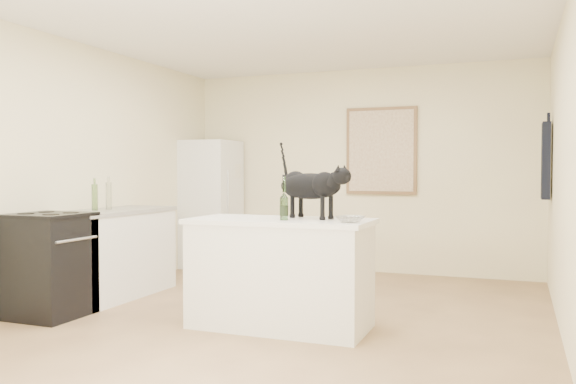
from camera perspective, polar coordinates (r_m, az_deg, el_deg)
The scene contains 20 objects.
floor at distance 5.25m, azimuth -0.96°, elevation -12.24°, with size 5.50×5.50×0.00m, color #A78259.
ceiling at distance 5.25m, azimuth -0.97°, elevation 16.44°, with size 5.50×5.50×0.00m, color white.
wall_back at distance 7.70m, azimuth 6.80°, elevation 2.05°, with size 4.50×4.50×0.00m, color beige.
wall_front at distance 2.74m, azimuth -23.24°, elevation 2.03°, with size 4.50×4.50×0.00m, color beige.
wall_left at distance 6.29m, azimuth -20.32°, elevation 1.96°, with size 5.50×5.50×0.00m, color beige.
wall_right at distance 4.72m, azimuth 25.25°, elevation 1.92°, with size 5.50×5.50×0.00m, color beige.
island_base at distance 4.94m, azimuth -0.76°, elevation -8.04°, with size 1.44×0.67×0.86m, color white.
island_top at distance 4.88m, azimuth -0.76°, elevation -2.83°, with size 1.50×0.70×0.04m, color white.
left_cabinets at distance 6.39m, azimuth -16.40°, elevation -5.83°, with size 0.60×1.40×0.86m, color white.
left_countertop at distance 6.34m, azimuth -16.44°, elevation -1.79°, with size 0.62×1.44×0.04m, color gray.
stove at distance 5.71m, azimuth -21.96°, elevation -6.62°, with size 0.60×0.60×0.90m, color black.
fridge at distance 8.06m, azimuth -7.50°, elevation -1.15°, with size 0.68×0.68×1.70m, color white.
artwork_frame at distance 7.61m, azimuth 8.94°, elevation 3.93°, with size 0.90×0.03×1.10m, color brown.
artwork_canvas at distance 7.59m, azimuth 8.91°, elevation 3.93°, with size 0.82×0.00×1.02m, color beige.
hanging_garment at distance 6.76m, azimuth 23.54°, elevation 2.76°, with size 0.08×0.34×0.80m, color black.
black_cat at distance 4.92m, azimuth 2.16°, elevation 0.23°, with size 0.68×0.21×0.48m, color black, non-canonical shape.
wine_bottle at distance 4.74m, azimuth -0.39°, elevation -0.81°, with size 0.07×0.07×0.32m, color #235321.
glass_bowl at distance 4.55m, azimuth 5.99°, elevation -2.62°, with size 0.21×0.21×0.05m, color silver.
fridge_paper at distance 8.00m, azimuth -4.93°, elevation 2.04°, with size 0.01×0.14×0.19m, color silver.
counter_bottle_cluster at distance 6.25m, azimuth -17.45°, elevation -0.43°, with size 0.09×0.24×0.28m.
Camera 1 is at (1.92, -4.71, 1.29)m, focal length 36.99 mm.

